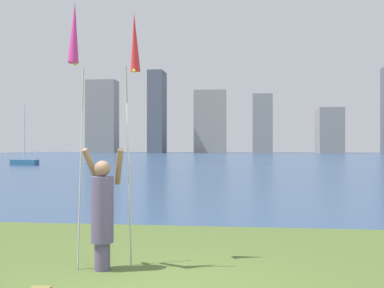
{
  "coord_description": "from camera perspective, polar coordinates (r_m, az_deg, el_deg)",
  "views": [
    {
      "loc": [
        1.06,
        -5.62,
        1.87
      ],
      "look_at": [
        -0.7,
        9.31,
        1.91
      ],
      "focal_mm": 42.84,
      "sensor_mm": 36.0,
      "label": 1
    }
  ],
  "objects": [
    {
      "name": "skyline_tower_2",
      "position": [
        113.82,
        2.27,
        2.81
      ],
      "size": [
        7.88,
        3.19,
        15.52
      ],
      "color": "gray",
      "rests_on": "ground"
    },
    {
      "name": "skyline_tower_0",
      "position": [
        121.32,
        -11.11,
        3.37
      ],
      "size": [
        7.63,
        4.88,
        18.68
      ],
      "color": "gray",
      "rests_on": "ground"
    },
    {
      "name": "sailboat_3",
      "position": [
        45.75,
        -20.13,
        -2.05
      ],
      "size": [
        2.78,
        1.18,
        5.65
      ],
      "color": "#2D6084",
      "rests_on": "ground"
    },
    {
      "name": "kite_flag_right",
      "position": [
        7.48,
        -7.19,
        11.45
      ],
      "size": [
        0.16,
        0.68,
        3.98
      ],
      "color": "#B2B2B7",
      "rests_on": "ground"
    },
    {
      "name": "skyline_tower_1",
      "position": [
        113.22,
        -4.37,
        3.97
      ],
      "size": [
        3.67,
        6.74,
        20.02
      ],
      "color": "#565B66",
      "rests_on": "ground"
    },
    {
      "name": "skyline_tower_4",
      "position": [
        113.0,
        16.73,
        1.59
      ],
      "size": [
        5.65,
        7.75,
        10.61
      ],
      "color": "gray",
      "rests_on": "ground"
    },
    {
      "name": "ground",
      "position": [
        56.62,
        5.64,
        -2.11
      ],
      "size": [
        120.0,
        138.0,
        0.12
      ],
      "color": "#475B28"
    },
    {
      "name": "skyline_tower_3",
      "position": [
        111.13,
        8.73,
        2.47
      ],
      "size": [
        4.61,
        7.27,
        13.93
      ],
      "color": "gray",
      "rests_on": "ground"
    },
    {
      "name": "kite_flag_left",
      "position": [
        7.14,
        -14.41,
        12.24
      ],
      "size": [
        0.16,
        0.53,
        4.01
      ],
      "color": "#B2B2B7",
      "rests_on": "ground"
    },
    {
      "name": "person",
      "position": [
        7.07,
        -11.08,
        -8.06
      ],
      "size": [
        0.67,
        0.5,
        1.83
      ],
      "rotation": [
        0.0,
        0.0,
        -0.25
      ],
      "color": "#594C72",
      "rests_on": "ground"
    }
  ]
}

